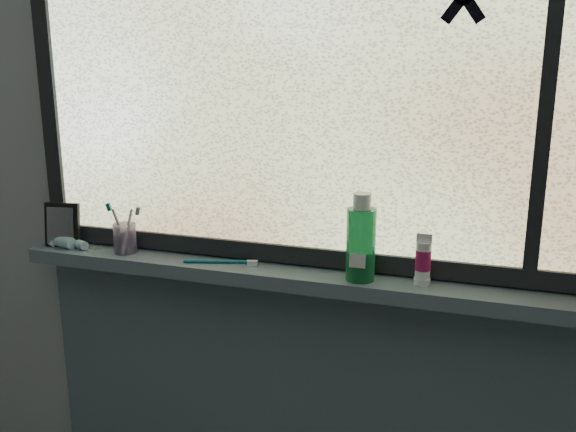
{
  "coord_description": "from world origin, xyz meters",
  "views": [
    {
      "loc": [
        0.5,
        -0.34,
        1.6
      ],
      "look_at": [
        0.04,
        1.05,
        1.22
      ],
      "focal_mm": 40.0,
      "sensor_mm": 36.0,
      "label": 1
    }
  ],
  "objects_px": {
    "toothbrush_cup": "(125,238)",
    "mouthwash_bottle": "(361,237)",
    "cream_tube": "(423,258)",
    "vanity_mirror": "(62,225)"
  },
  "relations": [
    {
      "from": "toothbrush_cup",
      "to": "cream_tube",
      "type": "xyz_separation_m",
      "value": [
        0.86,
        0.0,
        0.03
      ]
    },
    {
      "from": "vanity_mirror",
      "to": "cream_tube",
      "type": "xyz_separation_m",
      "value": [
        1.07,
        0.01,
        0.0
      ]
    },
    {
      "from": "vanity_mirror",
      "to": "mouthwash_bottle",
      "type": "bearing_deg",
      "value": -9.98
    },
    {
      "from": "mouthwash_bottle",
      "to": "cream_tube",
      "type": "bearing_deg",
      "value": 5.05
    },
    {
      "from": "toothbrush_cup",
      "to": "mouthwash_bottle",
      "type": "height_order",
      "value": "mouthwash_bottle"
    },
    {
      "from": "toothbrush_cup",
      "to": "mouthwash_bottle",
      "type": "bearing_deg",
      "value": -0.83
    },
    {
      "from": "vanity_mirror",
      "to": "mouthwash_bottle",
      "type": "distance_m",
      "value": 0.92
    },
    {
      "from": "mouthwash_bottle",
      "to": "cream_tube",
      "type": "relative_size",
      "value": 1.98
    },
    {
      "from": "toothbrush_cup",
      "to": "cream_tube",
      "type": "relative_size",
      "value": 0.91
    },
    {
      "from": "vanity_mirror",
      "to": "cream_tube",
      "type": "bearing_deg",
      "value": -9.16
    }
  ]
}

